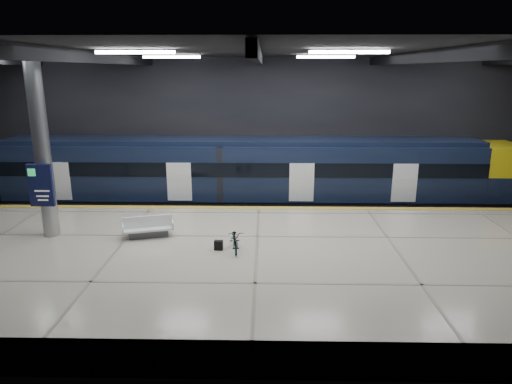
{
  "coord_description": "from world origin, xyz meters",
  "views": [
    {
      "loc": [
        0.29,
        -17.55,
        7.33
      ],
      "look_at": [
        -0.11,
        1.5,
        2.2
      ],
      "focal_mm": 32.0,
      "sensor_mm": 36.0,
      "label": 1
    }
  ],
  "objects": [
    {
      "name": "platform",
      "position": [
        0.0,
        -2.5,
        0.55
      ],
      "size": [
        30.0,
        11.0,
        1.1
      ],
      "primitive_type": "cube",
      "color": "beige",
      "rests_on": "ground"
    },
    {
      "name": "safety_strip",
      "position": [
        0.0,
        2.75,
        1.11
      ],
      "size": [
        30.0,
        0.4,
        0.01
      ],
      "primitive_type": "cube",
      "color": "gold",
      "rests_on": "platform"
    },
    {
      "name": "rails",
      "position": [
        0.0,
        5.5,
        0.08
      ],
      "size": [
        30.0,
        1.52,
        0.16
      ],
      "color": "gray",
      "rests_on": "ground"
    },
    {
      "name": "info_column",
      "position": [
        -8.0,
        -1.03,
        4.46
      ],
      "size": [
        0.9,
        0.78,
        6.9
      ],
      "color": "#9EA0A5",
      "rests_on": "platform"
    },
    {
      "name": "room_shell",
      "position": [
        -0.0,
        0.0,
        5.72
      ],
      "size": [
        30.1,
        16.1,
        8.05
      ],
      "color": "black",
      "rests_on": "ground"
    },
    {
      "name": "bench",
      "position": [
        -4.19,
        -1.12,
        1.4
      ],
      "size": [
        2.04,
        1.26,
        0.84
      ],
      "rotation": [
        0.0,
        0.0,
        0.27
      ],
      "color": "#595B60",
      "rests_on": "platform"
    },
    {
      "name": "pannier_bag",
      "position": [
        -1.36,
        -2.39,
        1.28
      ],
      "size": [
        0.32,
        0.21,
        0.35
      ],
      "primitive_type": "cube",
      "rotation": [
        0.0,
        0.0,
        -0.1
      ],
      "color": "black",
      "rests_on": "platform"
    },
    {
      "name": "ground",
      "position": [
        0.0,
        0.0,
        0.0
      ],
      "size": [
        30.0,
        30.0,
        0.0
      ],
      "primitive_type": "plane",
      "color": "black",
      "rests_on": "ground"
    },
    {
      "name": "bicycle",
      "position": [
        -0.76,
        -2.39,
        1.5
      ],
      "size": [
        0.71,
        1.57,
        0.8
      ],
      "primitive_type": "imported",
      "rotation": [
        0.0,
        0.0,
        0.12
      ],
      "color": "#99999E",
      "rests_on": "platform"
    },
    {
      "name": "train",
      "position": [
        0.86,
        5.5,
        2.06
      ],
      "size": [
        29.4,
        2.84,
        3.79
      ],
      "color": "black",
      "rests_on": "ground"
    }
  ]
}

